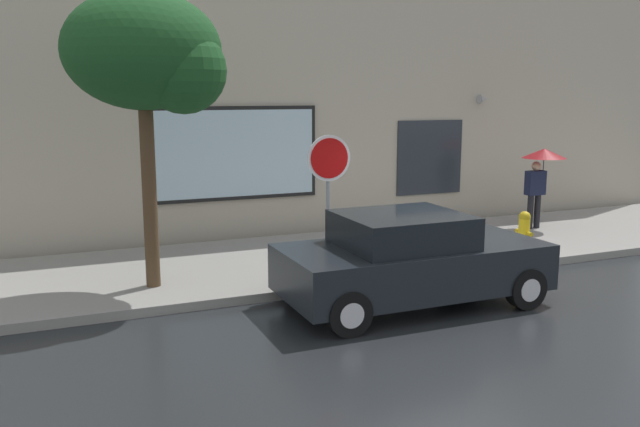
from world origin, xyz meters
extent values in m
plane|color=black|center=(0.00, 0.00, 0.00)|extent=(60.00, 60.00, 0.00)
cube|color=gray|center=(0.00, 3.00, 0.07)|extent=(20.00, 4.00, 0.15)
cube|color=#B2A893|center=(0.00, 5.50, 3.50)|extent=(20.00, 0.40, 7.00)
cube|color=black|center=(-2.19, 5.27, 1.97)|extent=(3.70, 0.06, 2.01)
cube|color=silver|center=(-2.19, 5.24, 1.97)|extent=(3.54, 0.03, 1.85)
cube|color=#262B33|center=(2.70, 5.28, 1.70)|extent=(1.80, 0.04, 1.80)
cone|color=#99999E|center=(4.10, 5.15, 3.10)|extent=(0.22, 0.24, 0.24)
cube|color=black|center=(-0.87, 0.01, 0.61)|extent=(4.08, 1.85, 0.70)
cube|color=black|center=(-1.08, 0.01, 1.21)|extent=(1.84, 1.63, 0.49)
cylinder|color=black|center=(0.62, 0.86, 0.32)|extent=(0.64, 0.22, 0.64)
cylinder|color=silver|center=(0.62, 0.86, 0.32)|extent=(0.35, 0.24, 0.35)
cylinder|color=black|center=(0.62, -0.84, 0.32)|extent=(0.64, 0.22, 0.64)
cylinder|color=silver|center=(0.62, -0.84, 0.32)|extent=(0.35, 0.24, 0.35)
cylinder|color=black|center=(-2.37, 0.86, 0.32)|extent=(0.64, 0.22, 0.64)
cylinder|color=silver|center=(-2.37, 0.86, 0.32)|extent=(0.35, 0.24, 0.35)
cylinder|color=black|center=(-2.37, -0.84, 0.32)|extent=(0.64, 0.22, 0.64)
cylinder|color=silver|center=(-2.37, -0.84, 0.32)|extent=(0.35, 0.24, 0.35)
cylinder|color=yellow|center=(2.64, 1.66, 0.50)|extent=(0.22, 0.22, 0.70)
sphere|color=gold|center=(2.64, 1.66, 0.85)|extent=(0.23, 0.23, 0.23)
cylinder|color=gold|center=(2.64, 1.50, 0.53)|extent=(0.09, 0.12, 0.09)
cylinder|color=gold|center=(2.64, 1.82, 0.53)|extent=(0.09, 0.12, 0.09)
cylinder|color=yellow|center=(2.64, 1.66, 0.18)|extent=(0.30, 0.30, 0.06)
cylinder|color=black|center=(4.30, 3.44, 0.54)|extent=(0.14, 0.14, 0.79)
cylinder|color=black|center=(4.50, 3.44, 0.54)|extent=(0.14, 0.14, 0.79)
cube|color=#191E38|center=(4.40, 3.44, 1.21)|extent=(0.46, 0.22, 0.56)
sphere|color=tan|center=(4.40, 3.44, 1.60)|extent=(0.21, 0.21, 0.21)
cylinder|color=#4C4C51|center=(4.61, 3.44, 1.46)|extent=(0.02, 0.02, 0.90)
cone|color=maroon|center=(4.61, 3.44, 1.88)|extent=(1.00, 1.00, 0.22)
cylinder|color=#4C3823|center=(-4.49, 2.10, 1.69)|extent=(0.23, 0.23, 3.07)
ellipsoid|color=#19471E|center=(-4.49, 2.10, 3.89)|extent=(2.43, 2.06, 1.82)
sphere|color=#19471E|center=(-3.95, 1.80, 3.59)|extent=(1.34, 1.34, 1.34)
cylinder|color=gray|center=(-1.71, 1.37, 1.35)|extent=(0.07, 0.07, 2.40)
cylinder|color=white|center=(-1.71, 1.33, 2.20)|extent=(0.76, 0.02, 0.76)
cylinder|color=red|center=(-1.71, 1.31, 2.20)|extent=(0.66, 0.02, 0.66)
camera|label=1|loc=(-6.06, -8.58, 3.25)|focal=37.31mm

